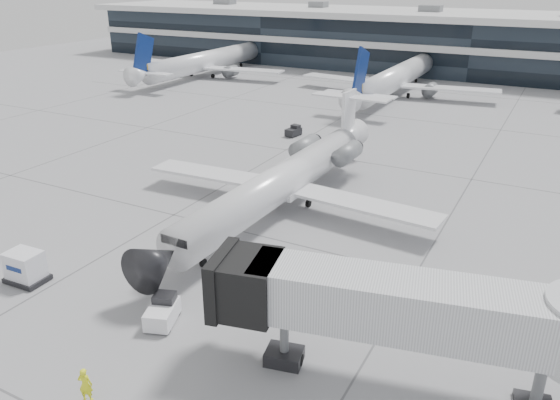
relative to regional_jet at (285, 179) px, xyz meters
The scene contains 11 objects.
ground 6.60m from the regional_jet, 64.20° to the right, with size 220.00×220.00×0.00m, color gray.
terminal 76.61m from the regional_jet, 88.02° to the left, with size 170.00×22.00×10.00m, color black.
bg_jet_left 65.22m from the regional_jet, 130.54° to the left, with size 32.00×40.00×9.60m, color white, non-canonical shape.
bg_jet_center 49.89m from the regional_jet, 96.17° to the left, with size 32.00×40.00×9.60m, color white, non-canonical shape.
regional_jet is the anchor object (origin of this frame).
jet_bridge 22.39m from the regional_jet, 45.67° to the right, with size 18.40×7.06×5.93m.
ramp_worker 24.17m from the regional_jet, 84.70° to the right, with size 0.65×0.43×1.79m, color #F6FF1A.
baggage_tug 17.67m from the regional_jet, 85.44° to the right, with size 2.15×2.75×1.53m.
cargo_uld 20.35m from the regional_jet, 116.71° to the right, with size 2.58×1.96×2.04m.
traffic_cone 6.30m from the regional_jet, 142.22° to the left, with size 0.45×0.45×0.56m.
far_tug 22.07m from the regional_jet, 114.63° to the left, with size 1.53×2.20×1.29m.
Camera 1 is at (16.73, -31.79, 18.34)m, focal length 35.00 mm.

